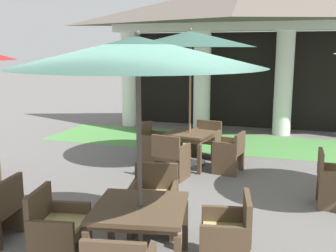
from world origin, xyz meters
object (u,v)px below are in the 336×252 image
(patio_umbrella_mid_right, at_px, (191,41))
(patio_chair_near_foreground_east, at_px, (228,238))
(patio_table_near_foreground, at_px, (140,213))
(patio_chair_near_foreground_north, at_px, (154,201))
(patio_chair_near_foreground_west, at_px, (57,229))
(patio_chair_mid_right_east, at_px, (230,153))
(patio_chair_mid_right_west, at_px, (153,143))
(patio_chair_mid_right_north, at_px, (206,140))
(patio_chair_mid_right_south, at_px, (170,157))
(patio_umbrella_near_foreground, at_px, (138,54))
(patio_table_mid_right, at_px, (190,138))
(patio_chair_mid_left_west, at_px, (332,181))

(patio_umbrella_mid_right, bearing_deg, patio_chair_near_foreground_east, -69.27)
(patio_table_near_foreground, height_order, patio_chair_near_foreground_north, patio_chair_near_foreground_north)
(patio_chair_near_foreground_west, bearing_deg, patio_umbrella_mid_right, 162.98)
(patio_umbrella_mid_right, bearing_deg, patio_chair_mid_right_east, -9.42)
(patio_chair_mid_right_west, bearing_deg, patio_chair_mid_right_east, 90.00)
(patio_chair_near_foreground_west, relative_size, patio_chair_mid_right_north, 1.08)
(patio_table_near_foreground, distance_m, patio_chair_mid_right_west, 4.41)
(patio_umbrella_mid_right, bearing_deg, patio_table_near_foreground, -82.94)
(patio_chair_near_foreground_east, bearing_deg, patio_chair_near_foreground_north, 45.02)
(patio_chair_near_foreground_west, distance_m, patio_chair_mid_right_south, 3.35)
(patio_umbrella_near_foreground, relative_size, patio_chair_near_foreground_north, 3.00)
(patio_chair_near_foreground_west, relative_size, patio_chair_mid_right_south, 1.00)
(patio_table_mid_right, bearing_deg, patio_umbrella_near_foreground, -82.94)
(patio_table_near_foreground, xyz_separation_m, patio_chair_mid_right_north, (-0.35, 4.91, -0.26))
(patio_chair_near_foreground_west, xyz_separation_m, patio_chair_mid_left_west, (3.15, 2.81, 0.00))
(patio_table_near_foreground, height_order, patio_umbrella_mid_right, patio_umbrella_mid_right)
(patio_umbrella_near_foreground, xyz_separation_m, patio_chair_mid_left_west, (2.19, 2.62, -2.00))
(patio_table_near_foreground, xyz_separation_m, patio_chair_mid_right_south, (-0.65, 3.15, -0.23))
(patio_table_near_foreground, relative_size, patio_chair_near_foreground_north, 1.32)
(patio_table_mid_right, bearing_deg, patio_umbrella_mid_right, -63.43)
(patio_umbrella_mid_right, xyz_separation_m, patio_chair_mid_right_south, (-0.15, -0.88, -2.19))
(patio_chair_near_foreground_west, bearing_deg, patio_table_mid_right, 162.98)
(patio_chair_near_foreground_north, xyz_separation_m, patio_chair_mid_right_east, (0.56, 2.93, -0.01))
(patio_chair_near_foreground_north, height_order, patio_chair_mid_right_east, patio_chair_near_foreground_north)
(patio_chair_mid_right_west, bearing_deg, patio_umbrella_mid_right, 90.00)
(patio_table_near_foreground, relative_size, patio_chair_near_foreground_east, 1.30)
(patio_table_mid_right, bearing_deg, patio_chair_mid_left_west, -27.69)
(patio_chair_mid_left_west, relative_size, patio_table_mid_right, 0.91)
(patio_chair_near_foreground_west, relative_size, patio_table_mid_right, 0.90)
(patio_table_near_foreground, bearing_deg, patio_table_mid_right, 97.06)
(patio_chair_near_foreground_north, bearing_deg, patio_umbrella_mid_right, -94.94)
(patio_umbrella_near_foreground, height_order, patio_chair_mid_left_west, patio_umbrella_near_foreground)
(patio_umbrella_mid_right, bearing_deg, patio_chair_near_foreground_north, -84.12)
(patio_chair_near_foreground_west, xyz_separation_m, patio_chair_mid_right_north, (0.60, 5.10, -0.01))
(patio_chair_near_foreground_north, xyz_separation_m, patio_chair_mid_right_west, (-1.20, 3.22, -0.01))
(patio_chair_near_foreground_west, relative_size, patio_chair_mid_right_west, 1.03)
(patio_chair_near_foreground_west, bearing_deg, patio_chair_mid_right_east, 151.03)
(patio_table_mid_right, bearing_deg, patio_table_near_foreground, -82.94)
(patio_umbrella_mid_right, distance_m, patio_chair_mid_right_west, 2.37)
(patio_chair_near_foreground_north, xyz_separation_m, patio_chair_mid_right_north, (-0.17, 3.96, -0.02))
(patio_chair_mid_left_west, distance_m, patio_umbrella_mid_right, 3.75)
(patio_chair_near_foreground_east, height_order, patio_table_mid_right, patio_chair_near_foreground_east)
(patio_table_mid_right, relative_size, patio_umbrella_mid_right, 0.34)
(patio_chair_mid_right_west, bearing_deg, patio_chair_near_foreground_east, 39.73)
(patio_table_near_foreground, xyz_separation_m, patio_chair_near_foreground_west, (-0.96, -0.18, -0.24))
(patio_table_near_foreground, xyz_separation_m, patio_chair_near_foreground_north, (-0.18, 0.96, -0.23))
(patio_umbrella_mid_right, distance_m, patio_chair_mid_right_south, 2.37)
(patio_umbrella_near_foreground, height_order, patio_umbrella_mid_right, patio_umbrella_mid_right)
(patio_chair_near_foreground_east, distance_m, patio_chair_mid_right_east, 3.75)
(patio_umbrella_mid_right, xyz_separation_m, patio_chair_mid_right_east, (0.88, -0.15, -2.20))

